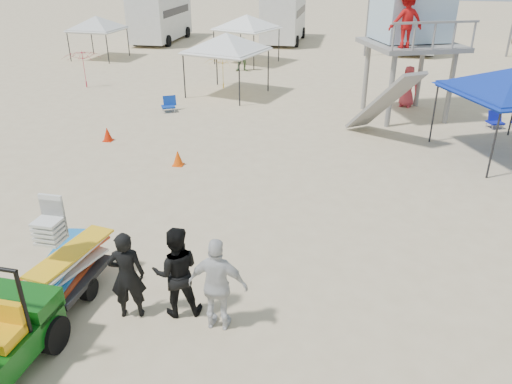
# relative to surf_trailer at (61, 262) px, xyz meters

# --- Properties ---
(ground) EXTENTS (140.00, 140.00, 0.00)m
(ground) POSITION_rel_surf_trailer_xyz_m (2.80, -0.30, -0.78)
(ground) COLOR beige
(ground) RESTS_ON ground
(surf_trailer) EXTENTS (1.22, 2.17, 1.90)m
(surf_trailer) POSITION_rel_surf_trailer_xyz_m (0.00, 0.00, 0.00)
(surf_trailer) COLOR black
(surf_trailer) RESTS_ON ground
(man_left) EXTENTS (0.74, 0.59, 1.76)m
(man_left) POSITION_rel_surf_trailer_xyz_m (1.51, -0.30, 0.11)
(man_left) COLOR black
(man_left) RESTS_ON ground
(man_mid) EXTENTS (1.05, 0.93, 1.80)m
(man_mid) POSITION_rel_surf_trailer_xyz_m (2.36, -0.05, 0.13)
(man_mid) COLOR black
(man_mid) RESTS_ON ground
(man_right) EXTENTS (1.07, 0.45, 1.82)m
(man_right) POSITION_rel_surf_trailer_xyz_m (3.21, -0.30, 0.13)
(man_right) COLOR silver
(man_right) RESTS_ON ground
(lifeguard_tower) EXTENTS (4.34, 4.34, 5.34)m
(lifeguard_tower) POSITION_rel_surf_trailer_xyz_m (7.24, 13.80, 3.20)
(lifeguard_tower) COLOR gray
(lifeguard_tower) RESTS_ON ground
(canopy_white_a) EXTENTS (3.75, 3.75, 3.24)m
(canopy_white_a) POSITION_rel_surf_trailer_xyz_m (-0.59, 15.54, 1.92)
(canopy_white_a) COLOR black
(canopy_white_a) RESTS_ON ground
(canopy_white_b) EXTENTS (2.94, 2.94, 2.98)m
(canopy_white_b) POSITION_rel_surf_trailer_xyz_m (-10.64, 22.57, 1.66)
(canopy_white_b) COLOR black
(canopy_white_b) RESTS_ON ground
(canopy_white_c) EXTENTS (3.86, 3.86, 3.21)m
(canopy_white_c) POSITION_rel_surf_trailer_xyz_m (-1.25, 23.03, 1.89)
(canopy_white_c) COLOR black
(canopy_white_c) RESTS_ON ground
(umbrella_a) EXTENTS (2.64, 2.66, 1.82)m
(umbrella_a) POSITION_rel_surf_trailer_xyz_m (-7.84, 15.49, 0.13)
(umbrella_a) COLOR red
(umbrella_a) RESTS_ON ground
(umbrella_b) EXTENTS (1.92, 1.95, 1.59)m
(umbrella_b) POSITION_rel_surf_trailer_xyz_m (-1.08, 16.60, 0.02)
(umbrella_b) COLOR yellow
(umbrella_b) RESTS_ON ground
(cone_near) EXTENTS (0.34, 0.34, 0.50)m
(cone_near) POSITION_rel_surf_trailer_xyz_m (-0.03, 6.78, -0.53)
(cone_near) COLOR #F44E07
(cone_near) RESTS_ON ground
(cone_far) EXTENTS (0.34, 0.34, 0.50)m
(cone_far) POSITION_rel_surf_trailer_xyz_m (-3.26, 8.47, -0.53)
(cone_far) COLOR red
(cone_far) RESTS_ON ground
(beach_chair_a) EXTENTS (0.71, 0.79, 0.64)m
(beach_chair_a) POSITION_rel_surf_trailer_xyz_m (-2.38, 12.42, -0.46)
(beach_chair_a) COLOR #0E359C
(beach_chair_a) RESTS_ON ground
(beach_chair_b) EXTENTS (0.68, 0.75, 0.64)m
(beach_chair_b) POSITION_rel_surf_trailer_xyz_m (10.73, 12.80, -0.46)
(beach_chair_b) COLOR #0E199A
(beach_chair_b) RESTS_ON ground
(rv_far_left) EXTENTS (2.64, 6.80, 3.25)m
(rv_far_left) POSITION_rel_surf_trailer_xyz_m (-9.20, 29.69, 1.02)
(rv_far_left) COLOR silver
(rv_far_left) RESTS_ON ground
(rv_mid_left) EXTENTS (2.65, 6.50, 3.25)m
(rv_mid_left) POSITION_rel_surf_trailer_xyz_m (-0.20, 31.19, 1.02)
(rv_mid_left) COLOR silver
(rv_mid_left) RESTS_ON ground
(rv_mid_right) EXTENTS (2.64, 7.00, 3.25)m
(rv_mid_right) POSITION_rel_surf_trailer_xyz_m (8.80, 29.69, 1.02)
(rv_mid_right) COLOR silver
(rv_mid_right) RESTS_ON ground
(distant_beachgoers) EXTENTS (17.22, 14.82, 1.84)m
(distant_beachgoers) POSITION_rel_surf_trailer_xyz_m (4.94, 20.28, 0.12)
(distant_beachgoers) COLOR #C2CD4D
(distant_beachgoers) RESTS_ON ground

